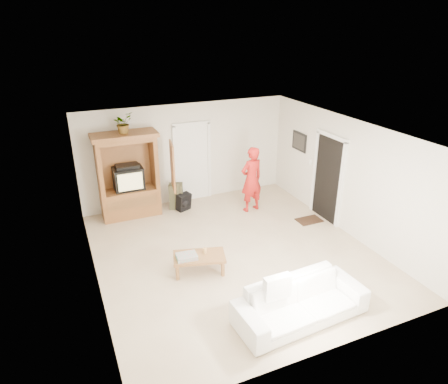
% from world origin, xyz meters
% --- Properties ---
extents(floor, '(6.00, 6.00, 0.00)m').
position_xyz_m(floor, '(0.00, 0.00, 0.00)').
color(floor, tan).
rests_on(floor, ground).
extents(ceiling, '(6.00, 6.00, 0.00)m').
position_xyz_m(ceiling, '(0.00, 0.00, 2.60)').
color(ceiling, white).
rests_on(ceiling, floor).
extents(wall_back, '(5.50, 0.00, 5.50)m').
position_xyz_m(wall_back, '(0.00, 3.00, 1.30)').
color(wall_back, silver).
rests_on(wall_back, floor).
extents(wall_front, '(5.50, 0.00, 5.50)m').
position_xyz_m(wall_front, '(0.00, -3.00, 1.30)').
color(wall_front, silver).
rests_on(wall_front, floor).
extents(wall_left, '(0.00, 6.00, 6.00)m').
position_xyz_m(wall_left, '(-2.75, 0.00, 1.30)').
color(wall_left, silver).
rests_on(wall_left, floor).
extents(wall_right, '(0.00, 6.00, 6.00)m').
position_xyz_m(wall_right, '(2.75, 0.00, 1.30)').
color(wall_right, silver).
rests_on(wall_right, floor).
extents(armoire, '(1.82, 1.14, 2.10)m').
position_xyz_m(armoire, '(-1.58, 2.66, 0.91)').
color(armoire, brown).
rests_on(armoire, floor).
extents(door_back, '(0.85, 0.05, 2.04)m').
position_xyz_m(door_back, '(0.15, 2.97, 1.02)').
color(door_back, white).
rests_on(door_back, floor).
extents(doorway_right, '(0.05, 0.90, 2.04)m').
position_xyz_m(doorway_right, '(2.73, 0.60, 1.02)').
color(doorway_right, black).
rests_on(doorway_right, floor).
extents(framed_picture, '(0.03, 0.60, 0.48)m').
position_xyz_m(framed_picture, '(2.73, 1.90, 1.60)').
color(framed_picture, black).
rests_on(framed_picture, wall_right).
extents(doormat, '(0.60, 0.40, 0.02)m').
position_xyz_m(doormat, '(2.30, 0.60, 0.01)').
color(doormat, '#382316').
rests_on(doormat, floor).
extents(plant, '(0.57, 0.56, 0.48)m').
position_xyz_m(plant, '(-1.60, 2.63, 2.34)').
color(plant, '#4C7238').
rests_on(plant, armoire).
extents(man, '(0.67, 0.49, 1.68)m').
position_xyz_m(man, '(1.26, 1.71, 0.84)').
color(man, red).
rests_on(man, floor).
extents(sofa, '(2.24, 0.99, 0.64)m').
position_xyz_m(sofa, '(0.15, -2.24, 0.32)').
color(sofa, white).
rests_on(sofa, floor).
extents(coffee_table, '(1.09, 0.78, 0.37)m').
position_xyz_m(coffee_table, '(-0.90, -0.35, 0.32)').
color(coffee_table, brown).
rests_on(coffee_table, floor).
extents(towel, '(0.41, 0.32, 0.08)m').
position_xyz_m(towel, '(-1.15, -0.35, 0.41)').
color(towel, '#D7475F').
rests_on(towel, coffee_table).
extents(candle, '(0.08, 0.08, 0.10)m').
position_xyz_m(candle, '(-0.76, -0.31, 0.42)').
color(candle, tan).
rests_on(candle, coffee_table).
extents(backpack_black, '(0.41, 0.34, 0.44)m').
position_xyz_m(backpack_black, '(-0.32, 2.38, 0.22)').
color(backpack_black, black).
rests_on(backpack_black, floor).
extents(backpack_olive, '(0.42, 0.36, 0.67)m').
position_xyz_m(backpack_olive, '(-0.46, 2.58, 0.33)').
color(backpack_olive, '#47442B').
rests_on(backpack_olive, floor).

